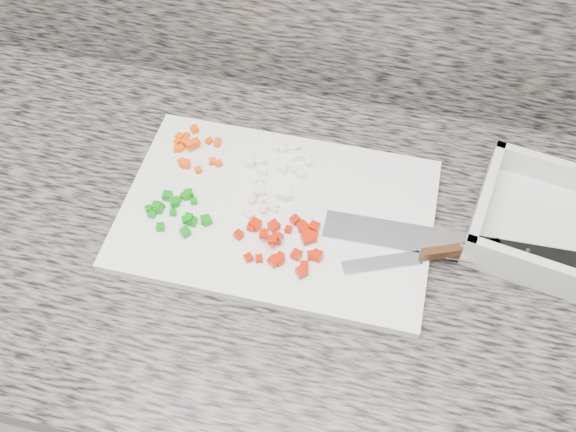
% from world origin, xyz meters
% --- Properties ---
extents(cabinet, '(3.92, 0.62, 0.86)m').
position_xyz_m(cabinet, '(0.00, 1.44, 0.43)').
color(cabinet, white).
rests_on(cabinet, ground).
extents(countertop, '(3.96, 0.64, 0.04)m').
position_xyz_m(countertop, '(0.00, 1.44, 0.88)').
color(countertop, '#615D56').
rests_on(countertop, cabinet).
extents(cutting_board, '(0.44, 0.29, 0.01)m').
position_xyz_m(cutting_board, '(0.05, 1.47, 0.91)').
color(cutting_board, white).
rests_on(cutting_board, countertop).
extents(carrot_pile, '(0.09, 0.09, 0.02)m').
position_xyz_m(carrot_pile, '(-0.10, 1.55, 0.92)').
color(carrot_pile, '#FF4D05').
rests_on(carrot_pile, cutting_board).
extents(onion_pile, '(0.10, 0.11, 0.01)m').
position_xyz_m(onion_pile, '(0.03, 1.54, 0.92)').
color(onion_pile, white).
rests_on(onion_pile, cutting_board).
extents(green_pepper_pile, '(0.10, 0.08, 0.02)m').
position_xyz_m(green_pepper_pile, '(-0.09, 1.44, 0.92)').
color(green_pepper_pile, '#0C820B').
rests_on(green_pepper_pile, cutting_board).
extents(red_pepper_pile, '(0.13, 0.10, 0.02)m').
position_xyz_m(red_pepper_pile, '(0.07, 1.42, 0.92)').
color(red_pepper_pile, red).
rests_on(red_pepper_pile, cutting_board).
extents(garlic_pile, '(0.05, 0.05, 0.01)m').
position_xyz_m(garlic_pile, '(0.02, 1.47, 0.92)').
color(garlic_pile, beige).
rests_on(garlic_pile, cutting_board).
extents(chef_knife, '(0.34, 0.05, 0.02)m').
position_xyz_m(chef_knife, '(0.33, 1.47, 0.92)').
color(chef_knife, '#BABCC1').
rests_on(chef_knife, cutting_board).
extents(paring_knife, '(0.21, 0.10, 0.02)m').
position_xyz_m(paring_knife, '(0.28, 1.45, 0.92)').
color(paring_knife, '#BABCC1').
rests_on(paring_knife, cutting_board).
extents(tray, '(0.29, 0.23, 0.06)m').
position_xyz_m(tray, '(0.45, 1.52, 0.92)').
color(tray, silver).
rests_on(tray, countertop).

